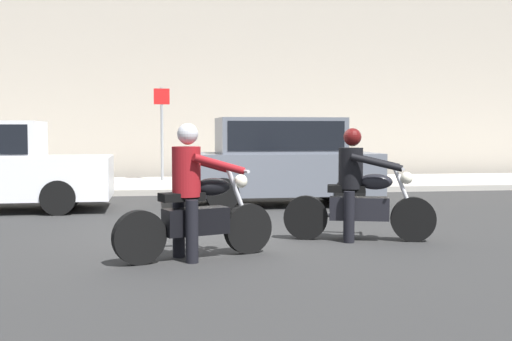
{
  "coord_description": "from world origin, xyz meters",
  "views": [
    {
      "loc": [
        -1.18,
        -9.77,
        1.54
      ],
      "look_at": [
        0.28,
        -0.61,
        0.97
      ],
      "focal_mm": 45.88,
      "sensor_mm": 36.0,
      "label": 1
    }
  ],
  "objects_px": {
    "motorcycle_with_rider_black_leather": "(358,195)",
    "street_sign_post": "(162,124)",
    "parked_hatchback_slate_gray": "(279,160)",
    "motorcycle_with_rider_crimson": "(195,204)"
  },
  "relations": [
    {
      "from": "motorcycle_with_rider_crimson",
      "to": "parked_hatchback_slate_gray",
      "type": "relative_size",
      "value": 0.49
    },
    {
      "from": "parked_hatchback_slate_gray",
      "to": "street_sign_post",
      "type": "distance_m",
      "value": 5.86
    },
    {
      "from": "motorcycle_with_rider_crimson",
      "to": "parked_hatchback_slate_gray",
      "type": "distance_m",
      "value": 5.8
    },
    {
      "from": "motorcycle_with_rider_crimson",
      "to": "motorcycle_with_rider_black_leather",
      "type": "distance_m",
      "value": 2.54
    },
    {
      "from": "motorcycle_with_rider_black_leather",
      "to": "parked_hatchback_slate_gray",
      "type": "height_order",
      "value": "parked_hatchback_slate_gray"
    },
    {
      "from": "motorcycle_with_rider_black_leather",
      "to": "street_sign_post",
      "type": "xyz_separation_m",
      "value": [
        -2.56,
        9.77,
        1.07
      ]
    },
    {
      "from": "street_sign_post",
      "to": "parked_hatchback_slate_gray",
      "type": "bearing_deg",
      "value": -66.62
    },
    {
      "from": "parked_hatchback_slate_gray",
      "to": "street_sign_post",
      "type": "height_order",
      "value": "street_sign_post"
    },
    {
      "from": "motorcycle_with_rider_black_leather",
      "to": "street_sign_post",
      "type": "distance_m",
      "value": 10.15
    },
    {
      "from": "motorcycle_with_rider_black_leather",
      "to": "motorcycle_with_rider_crimson",
      "type": "bearing_deg",
      "value": -157.64
    }
  ]
}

